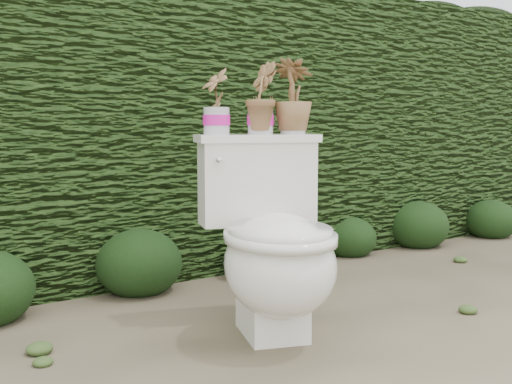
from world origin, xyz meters
TOP-DOWN VIEW (x-y plane):
  - ground at (0.00, 0.00)m, footprint 60.00×60.00m
  - hedge at (0.00, 1.60)m, footprint 8.00×1.00m
  - house_wall at (0.60, 6.00)m, footprint 8.00×3.50m
  - toilet at (-0.23, 0.15)m, footprint 0.65×0.79m
  - potted_plant_left at (-0.31, 0.44)m, footprint 0.09×0.13m
  - potted_plant_center at (-0.14, 0.38)m, footprint 0.19×0.20m
  - potted_plant_right at (-0.01, 0.33)m, footprint 0.23×0.23m
  - liriope_clump_3 at (-0.39, 1.06)m, footprint 0.42×0.42m
  - liriope_clump_4 at (0.24, 0.98)m, footprint 0.32×0.32m
  - liriope_clump_5 at (1.06, 1.12)m, footprint 0.33×0.33m
  - liriope_clump_6 at (1.62, 1.07)m, footprint 0.41×0.41m
  - liriope_clump_7 at (2.32, 1.00)m, footprint 0.37×0.37m

SIDE VIEW (x-z plane):
  - ground at x=0.00m, z-range 0.00..0.00m
  - liriope_clump_4 at x=0.24m, z-range 0.00..0.26m
  - liriope_clump_5 at x=1.06m, z-range 0.00..0.27m
  - liriope_clump_7 at x=2.32m, z-range 0.00..0.29m
  - liriope_clump_6 at x=1.62m, z-range 0.00..0.33m
  - liriope_clump_3 at x=-0.39m, z-range 0.00..0.34m
  - toilet at x=-0.23m, z-range -0.03..0.74m
  - hedge at x=0.00m, z-range 0.00..1.60m
  - potted_plant_left at x=-0.31m, z-range 0.78..1.03m
  - potted_plant_center at x=-0.14m, z-range 0.78..1.06m
  - potted_plant_right at x=-0.01m, z-range 0.78..1.07m
  - house_wall at x=0.60m, z-range 0.00..4.00m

